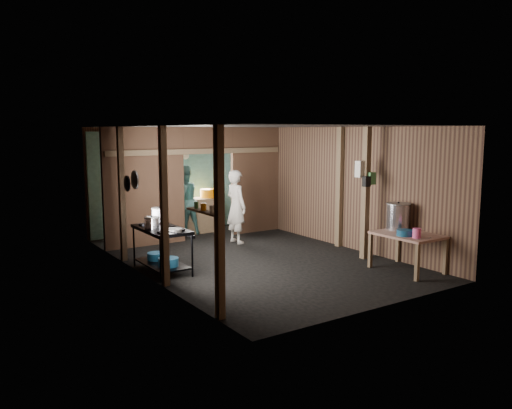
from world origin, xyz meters
TOP-DOWN VIEW (x-y plane):
  - floor at (0.00, 0.00)m, footprint 4.50×7.00m
  - ceiling at (0.00, 0.00)m, footprint 4.50×7.00m
  - wall_back at (0.00, 3.50)m, footprint 4.50×0.00m
  - wall_front at (0.00, -3.50)m, footprint 4.50×0.00m
  - wall_left at (-2.25, 0.00)m, footprint 0.00×7.00m
  - wall_right at (2.25, 0.00)m, footprint 0.00×7.00m
  - partition_left at (-1.32, 2.20)m, footprint 1.85×0.10m
  - partition_right at (1.57, 2.20)m, footprint 1.35×0.10m
  - partition_header at (0.25, 2.20)m, footprint 1.30×0.10m
  - turquoise_panel at (0.00, 3.44)m, footprint 4.40×0.06m
  - back_counter at (0.30, 2.95)m, footprint 1.20×0.50m
  - wall_clock at (0.25, 3.40)m, footprint 0.20×0.03m
  - post_left_a at (-2.18, -2.60)m, footprint 0.10×0.12m
  - post_left_b at (-2.18, -0.80)m, footprint 0.10×0.12m
  - post_left_c at (-2.18, 1.20)m, footprint 0.10×0.12m
  - post_right at (2.18, -0.20)m, footprint 0.10×0.12m
  - post_free at (1.85, -1.30)m, footprint 0.12×0.12m
  - cross_beam at (0.00, 2.15)m, footprint 4.40×0.12m
  - pan_lid_big at (-2.21, 0.40)m, footprint 0.03×0.34m
  - pan_lid_small at (-2.21, 0.80)m, footprint 0.03×0.30m
  - wall_shelf at (-2.15, -2.10)m, footprint 0.14×0.80m
  - jar_white at (-2.15, -2.35)m, footprint 0.07×0.07m
  - jar_yellow at (-2.15, -2.10)m, footprint 0.08×0.08m
  - jar_green at (-2.15, -1.88)m, footprint 0.06×0.06m
  - bag_white at (1.80, -1.22)m, footprint 0.22×0.15m
  - bag_green at (1.92, -1.36)m, footprint 0.16×0.12m
  - bag_black at (1.78, -1.38)m, footprint 0.14×0.10m
  - gas_range at (-1.88, 0.03)m, footprint 0.70×1.36m
  - prep_table at (1.83, -2.39)m, footprint 0.84×1.16m
  - stove_pot_large at (-1.71, 0.51)m, footprint 0.38×0.38m
  - stove_pot_med at (-2.05, 0.06)m, footprint 0.31×0.31m
  - frying_pan at (-1.88, -0.43)m, footprint 0.51×0.63m
  - blue_tub_front at (-1.88, -0.24)m, footprint 0.36×0.36m
  - blue_tub_back at (-1.88, 0.31)m, footprint 0.33×0.33m
  - stock_pot at (2.00, -2.00)m, footprint 0.52×0.52m
  - wash_basin at (1.64, -2.48)m, footprint 0.35×0.35m
  - pink_bucket at (1.66, -2.72)m, footprint 0.16×0.16m
  - knife at (1.71, -2.84)m, footprint 0.30×0.10m
  - yellow_tub at (0.64, 2.95)m, footprint 0.39×0.39m
  - cook at (0.50, 1.35)m, footprint 0.43×0.62m
  - worker_back at (-0.10, 2.82)m, footprint 0.91×0.76m

SIDE VIEW (x-z plane):
  - floor at x=0.00m, z-range 0.00..0.00m
  - blue_tub_back at x=-1.88m, z-range 0.16..0.29m
  - blue_tub_front at x=-1.88m, z-range 0.16..0.30m
  - prep_table at x=1.83m, z-range 0.00..0.68m
  - gas_range at x=-1.88m, z-range 0.00..0.80m
  - back_counter at x=0.30m, z-range 0.00..0.85m
  - knife at x=1.71m, z-range 0.69..0.69m
  - wash_basin at x=1.64m, z-range 0.68..0.79m
  - pink_bucket at x=1.66m, z-range 0.68..0.85m
  - cook at x=0.50m, z-range 0.00..1.65m
  - frying_pan at x=-1.88m, z-range 0.79..0.87m
  - worker_back at x=-0.10m, z-range 0.00..1.70m
  - stove_pot_med at x=-2.05m, z-range 0.78..1.01m
  - stock_pot at x=2.00m, z-range 0.66..1.18m
  - stove_pot_large at x=-1.71m, z-range 0.78..1.09m
  - yellow_tub at x=0.64m, z-range 0.85..1.06m
  - turquoise_panel at x=0.00m, z-range 0.00..2.50m
  - wall_back at x=0.00m, z-range 0.00..2.60m
  - wall_front at x=0.00m, z-range 0.00..2.60m
  - wall_left at x=-2.25m, z-range 0.00..2.60m
  - wall_right at x=2.25m, z-range 0.00..2.60m
  - partition_left at x=-1.32m, z-range 0.00..2.60m
  - partition_right at x=1.57m, z-range 0.00..2.60m
  - post_left_a at x=-2.18m, z-range 0.00..2.60m
  - post_left_b at x=-2.18m, z-range 0.00..2.60m
  - post_left_c at x=-2.18m, z-range 0.00..2.60m
  - post_right at x=2.18m, z-range 0.00..2.60m
  - post_free at x=1.85m, z-range 0.00..2.60m
  - wall_shelf at x=-2.15m, z-range 1.39..1.41m
  - jar_white at x=-2.15m, z-range 1.42..1.52m
  - jar_yellow at x=-2.15m, z-range 1.42..1.52m
  - jar_green at x=-2.15m, z-range 1.42..1.52m
  - pan_lid_small at x=-2.21m, z-range 1.40..1.70m
  - bag_black at x=1.78m, z-range 1.45..1.65m
  - bag_green at x=1.92m, z-range 1.48..1.72m
  - pan_lid_big at x=-2.21m, z-range 1.48..1.82m
  - bag_white at x=1.80m, z-range 1.62..1.94m
  - wall_clock at x=0.25m, z-range 1.80..2.00m
  - cross_beam at x=0.00m, z-range 1.99..2.11m
  - partition_header at x=0.25m, z-range 2.00..2.60m
  - ceiling at x=0.00m, z-range 2.60..2.60m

